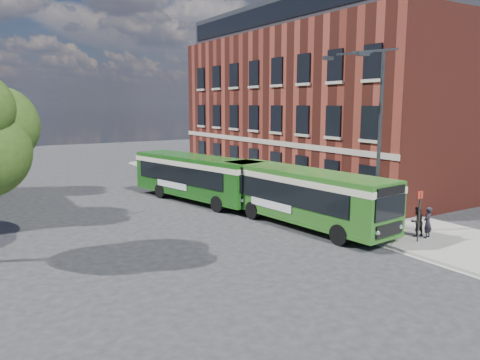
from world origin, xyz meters
TOP-DOWN VIEW (x-y plane):
  - ground at (0.00, 0.00)m, footprint 120.00×120.00m
  - pavement at (7.00, 8.00)m, footprint 6.00×48.00m
  - kerb_line at (3.95, 8.00)m, footprint 0.12×48.00m
  - brick_office at (14.00, 12.00)m, footprint 12.10×26.00m
  - street_lamp at (4.84, -2.00)m, footprint 2.96×2.38m
  - bus_stop_sign at (5.60, -4.20)m, footprint 0.35×0.08m
  - bus_front at (3.20, 1.38)m, footprint 3.69×11.28m
  - bus_rear at (1.29, 10.09)m, footprint 4.79×10.96m
  - pedestrian_a at (6.49, -4.04)m, footprint 0.62×0.49m
  - pedestrian_b at (6.28, -3.60)m, footprint 0.79×0.66m

SIDE VIEW (x-z plane):
  - ground at x=0.00m, z-range 0.00..0.00m
  - kerb_line at x=3.95m, z-range 0.00..0.01m
  - pavement at x=7.00m, z-range 0.00..0.15m
  - pedestrian_b at x=6.28m, z-range 0.15..1.61m
  - pedestrian_a at x=6.49m, z-range 0.15..1.65m
  - bus_stop_sign at x=5.60m, z-range 0.25..2.77m
  - bus_rear at x=1.29m, z-range 0.32..3.34m
  - bus_front at x=3.20m, z-range 0.32..3.34m
  - street_lamp at x=4.84m, z-range 0.29..9.29m
  - brick_office at x=14.00m, z-range -0.13..14.07m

